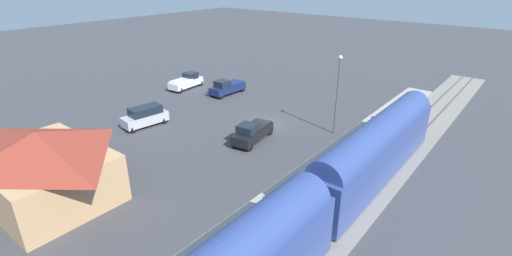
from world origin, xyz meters
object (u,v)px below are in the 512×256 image
(pedestrian_waiting_far, at_px, (372,122))
(light_pole_near_platform, at_px, (338,86))
(suv_silver, at_px, (145,116))
(pickup_black, at_px, (252,132))
(pickup_white, at_px, (186,81))
(station_building, at_px, (43,165))
(passenger_train, at_px, (315,202))
(pedestrian_on_platform, at_px, (339,152))
(pickup_navy, at_px, (227,87))

(pedestrian_waiting_far, distance_m, light_pole_near_platform, 5.50)
(suv_silver, bearing_deg, light_pole_near_platform, -147.27)
(pickup_black, relative_size, pickup_white, 1.02)
(station_building, distance_m, light_pole_near_platform, 26.78)
(passenger_train, height_order, station_building, station_building)
(station_building, height_order, pedestrian_on_platform, station_building)
(station_building, distance_m, suv_silver, 14.55)
(pedestrian_on_platform, distance_m, light_pole_near_platform, 8.01)
(passenger_train, height_order, pickup_white, passenger_train)
(station_building, height_order, suv_silver, station_building)
(suv_silver, bearing_deg, passenger_train, 168.52)
(pickup_black, xyz_separation_m, light_pole_near_platform, (-5.51, -6.93, 4.15))
(pedestrian_waiting_far, relative_size, pickup_navy, 0.31)
(station_building, distance_m, pickup_navy, 27.91)
(pickup_navy, bearing_deg, pedestrian_on_platform, 157.48)
(station_building, bearing_deg, suv_silver, -65.13)
(suv_silver, distance_m, pickup_white, 14.22)
(pedestrian_on_platform, bearing_deg, pickup_navy, -22.52)
(pedestrian_waiting_far, height_order, pickup_black, pickup_black)
(passenger_train, xyz_separation_m, light_pole_near_platform, (6.80, -15.99, 2.32))
(pedestrian_on_platform, bearing_deg, pedestrian_waiting_far, -87.25)
(passenger_train, distance_m, pedestrian_on_platform, 10.59)
(pickup_white, bearing_deg, pickup_navy, -166.06)
(station_building, distance_m, pickup_black, 18.28)
(suv_silver, bearing_deg, pickup_white, -59.97)
(pedestrian_on_platform, xyz_separation_m, pickup_white, (27.92, -7.25, -0.25))
(pickup_black, height_order, light_pole_near_platform, light_pole_near_platform)
(passenger_train, distance_m, pickup_white, 35.67)
(station_building, height_order, pickup_white, station_building)
(station_building, relative_size, light_pole_near_platform, 1.29)
(light_pole_near_platform, bearing_deg, pedestrian_waiting_far, -143.65)
(pedestrian_on_platform, height_order, pickup_navy, pickup_navy)
(pickup_black, relative_size, pickup_navy, 1.04)
(passenger_train, height_order, pedestrian_on_platform, passenger_train)
(pedestrian_on_platform, xyz_separation_m, suv_silver, (20.81, 5.06, -0.13))
(passenger_train, relative_size, pickup_black, 6.87)
(station_building, relative_size, pickup_white, 1.93)
(light_pole_near_platform, bearing_deg, pickup_black, 51.54)
(pedestrian_waiting_far, bearing_deg, pickup_navy, -1.43)
(suv_silver, height_order, pickup_black, suv_silver)
(station_building, xyz_separation_m, pedestrian_on_platform, (-14.73, -18.17, -1.56))
(pedestrian_waiting_far, height_order, pickup_navy, pickup_navy)
(pickup_white, distance_m, pickup_navy, 6.72)
(passenger_train, height_order, pickup_black, passenger_train)
(pedestrian_waiting_far, xyz_separation_m, suv_silver, (20.41, 13.41, -0.13))
(station_building, xyz_separation_m, light_pole_near_platform, (-11.20, -24.21, 2.34))
(light_pole_near_platform, bearing_deg, station_building, 65.17)
(pedestrian_waiting_far, bearing_deg, suv_silver, 33.30)
(pickup_white, bearing_deg, passenger_train, 151.12)
(station_building, relative_size, suv_silver, 2.10)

